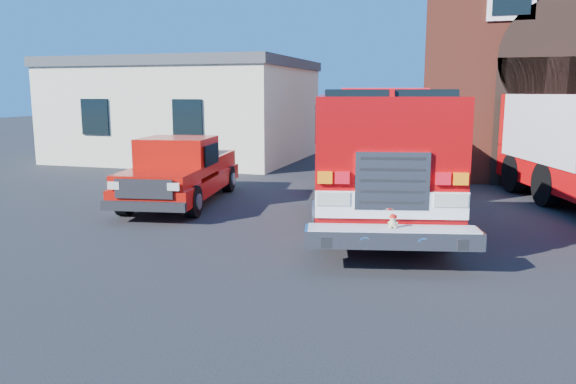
% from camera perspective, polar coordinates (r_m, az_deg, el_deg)
% --- Properties ---
extents(ground, '(100.00, 100.00, 0.00)m').
position_cam_1_polar(ground, '(10.75, 1.87, -5.76)').
color(ground, black).
rests_on(ground, ground).
extents(side_building, '(10.20, 8.20, 4.35)m').
position_cam_1_polar(side_building, '(25.80, -10.09, 8.29)').
color(side_building, beige).
rests_on(side_building, ground).
extents(fire_engine, '(4.86, 10.16, 3.02)m').
position_cam_1_polar(fire_engine, '(14.04, 8.39, 4.36)').
color(fire_engine, black).
rests_on(fire_engine, ground).
extents(pickup_truck, '(2.80, 5.68, 1.78)m').
position_cam_1_polar(pickup_truck, '(15.32, -10.79, 2.04)').
color(pickup_truck, black).
rests_on(pickup_truck, ground).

